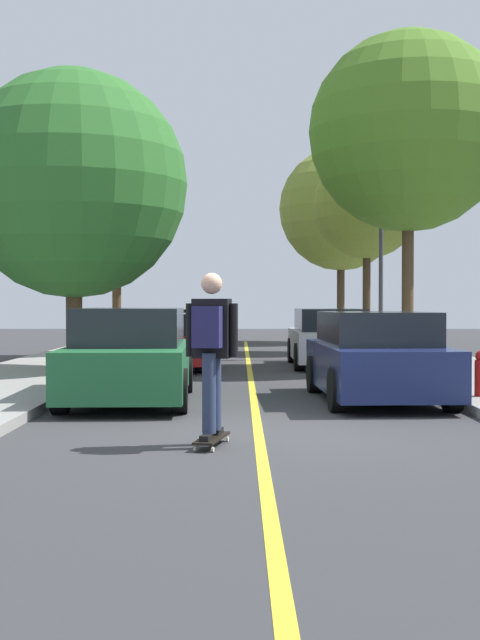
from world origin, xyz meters
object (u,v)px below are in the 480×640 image
(street_tree_left_near, at_px, (113,189))
(skateboarder, at_px, (208,344))
(parked_car_left_near, at_px, (165,341))
(parked_car_left_far, at_px, (183,331))
(street_tree_right_near, at_px, (364,206))
(parked_car_right_near, at_px, (326,338))
(street_tree_right_nearest, at_px, (405,133))
(fire_hydrant, at_px, (478,373))
(parked_car_left_nearest, at_px, (127,356))
(parked_car_left_farthest, at_px, (193,327))
(streetlamp, at_px, (378,240))
(skateboard, at_px, (209,438))
(parked_car_right_nearest, at_px, (373,357))
(street_tree_right_far, at_px, (338,209))
(street_tree_left_nearest, at_px, (71,185))

(street_tree_left_near, height_order, skateboarder, street_tree_left_near)
(parked_car_left_near, height_order, parked_car_left_far, parked_car_left_far)
(street_tree_right_near, relative_size, skateboarder, 3.43)
(parked_car_right_near, xyz_separation_m, skateboarder, (-2.48, -11.32, 0.42))
(parked_car_left_near, bearing_deg, street_tree_right_nearest, -3.65)
(fire_hydrant, bearing_deg, parked_car_left_nearest, 174.98)
(parked_car_left_farthest, xyz_separation_m, streetlamp, (5.65, -9.12, 2.68))
(street_tree_left_near, relative_size, skateboard, 7.58)
(street_tree_right_nearest, distance_m, fire_hydrant, 8.49)
(parked_car_right_nearest, xyz_separation_m, street_tree_right_near, (1.75, 12.55, 3.87))
(parked_car_left_near, xyz_separation_m, fire_hydrant, (5.40, -7.18, -0.16))
(parked_car_left_farthest, xyz_separation_m, street_tree_right_far, (5.65, 0.10, 4.57))
(parked_car_left_farthest, xyz_separation_m, skateboarder, (1.41, -23.26, 0.48))
(parked_car_right_near, height_order, street_tree_left_nearest, street_tree_left_nearest)
(parked_car_right_nearest, relative_size, streetlamp, 0.73)
(parked_car_right_near, distance_m, skateboarder, 11.60)
(parked_car_right_nearest, xyz_separation_m, fire_hydrant, (1.50, -0.58, -0.21))
(parked_car_left_nearest, relative_size, street_tree_right_far, 0.57)
(street_tree_right_far, bearing_deg, street_tree_right_near, -90.00)
(fire_hydrant, bearing_deg, parked_car_left_far, 111.35)
(parked_car_left_nearest, bearing_deg, parked_car_right_near, 61.56)
(street_tree_left_near, bearing_deg, street_tree_left_nearest, -90.00)
(parked_car_left_farthest, distance_m, parked_car_right_nearest, 19.44)
(parked_car_left_nearest, distance_m, parked_car_left_farthest, 19.15)
(parked_car_right_nearest, bearing_deg, street_tree_right_near, 82.05)
(parked_car_left_far, relative_size, fire_hydrant, 6.38)
(street_tree_right_far, bearing_deg, streetlamp, -90.02)
(parked_car_right_near, bearing_deg, street_tree_right_nearest, -26.16)
(street_tree_right_far, distance_m, fire_hydrant, 20.28)
(parked_car_left_nearest, xyz_separation_m, street_tree_right_near, (5.66, 12.65, 3.85))
(parked_car_left_nearest, relative_size, street_tree_right_near, 0.69)
(skateboarder, bearing_deg, street_tree_right_far, 79.72)
(street_tree_right_near, relative_size, fire_hydrant, 8.72)
(parked_car_left_farthest, relative_size, street_tree_left_nearest, 0.71)
(parked_car_right_near, relative_size, skateboarder, 2.29)
(parked_car_right_near, distance_m, street_tree_right_far, 12.97)
(parked_car_right_nearest, height_order, skateboard, parked_car_right_nearest)
(street_tree_left_near, xyz_separation_m, street_tree_right_far, (7.41, 8.89, 0.44))
(parked_car_left_far, xyz_separation_m, skateboarder, (1.42, -17.45, 0.44))
(street_tree_right_near, height_order, street_tree_right_far, street_tree_right_far)
(streetlamp, bearing_deg, street_tree_right_far, 89.98)
(street_tree_right_near, bearing_deg, parked_car_left_far, 173.08)
(parked_car_left_far, distance_m, parked_car_right_nearest, 13.80)
(parked_car_right_nearest, height_order, street_tree_left_near, street_tree_left_near)
(parked_car_left_nearest, bearing_deg, street_tree_right_nearest, 48.28)
(street_tree_right_far, bearing_deg, street_tree_right_nearest, -90.00)
(parked_car_left_nearest, relative_size, parked_car_left_far, 0.95)
(skateboard, bearing_deg, skateboarder, -102.21)
(street_tree_left_near, distance_m, streetlamp, 7.55)
(street_tree_left_nearest, relative_size, skateboard, 7.24)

